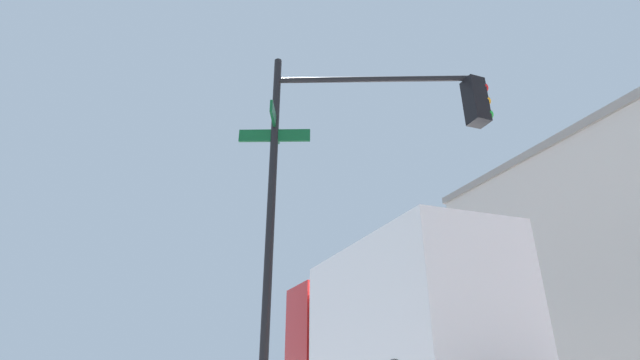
% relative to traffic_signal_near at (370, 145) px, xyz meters
% --- Properties ---
extents(traffic_signal_near, '(1.75, 3.71, 5.59)m').
position_rel_traffic_signal_near_xyz_m(traffic_signal_near, '(0.00, 0.00, 0.00)').
color(traffic_signal_near, black).
rests_on(traffic_signal_near, ground_plane).
extents(box_truck_second, '(8.30, 2.38, 3.37)m').
position_rel_traffic_signal_near_xyz_m(box_truck_second, '(-4.60, 2.35, -2.12)').
color(box_truck_second, '#B21919').
rests_on(box_truck_second, ground_plane).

